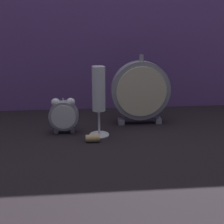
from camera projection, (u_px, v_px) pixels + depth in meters
ground_plane at (114, 138)px, 0.96m from camera, size 4.00×4.00×0.00m
fabric_backdrop_drape at (106, 6)px, 1.15m from camera, size 1.47×0.01×0.79m
alarm_clock_twin_bell at (64, 114)px, 0.98m from camera, size 0.09×0.03×0.12m
mantel_clock_silver at (141, 91)px, 1.05m from camera, size 0.20×0.04×0.24m
champagne_flute at (99, 95)px, 0.94m from camera, size 0.06×0.06×0.22m
wine_cork at (93, 138)px, 0.93m from camera, size 0.04×0.02×0.02m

